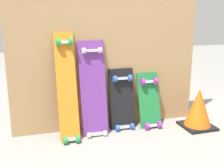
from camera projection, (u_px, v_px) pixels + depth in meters
ground_plane at (110, 128)px, 2.64m from camera, size 12.00×12.00×0.00m
plywood_wall_panel at (107, 45)px, 2.52m from camera, size 1.77×0.04×1.56m
skateboard_orange at (67, 91)px, 2.34m from camera, size 0.17×0.30×0.97m
skateboard_purple at (94, 92)px, 2.46m from camera, size 0.23×0.23×0.90m
skateboard_black at (122, 103)px, 2.60m from camera, size 0.24×0.17×0.63m
skateboard_green at (150, 104)px, 2.65m from camera, size 0.21×0.23×0.58m
traffic_cone at (198, 108)px, 2.62m from camera, size 0.29×0.29×0.38m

